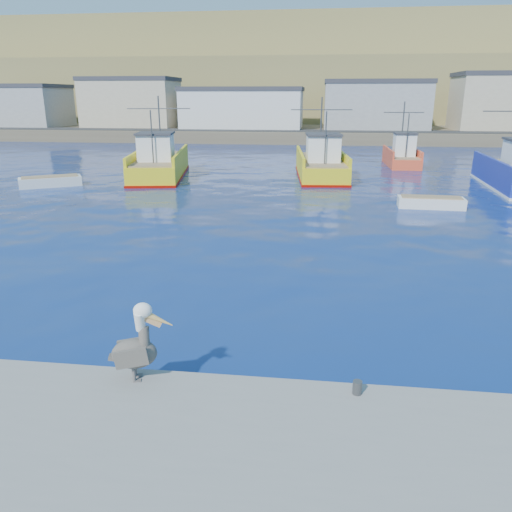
{
  "coord_description": "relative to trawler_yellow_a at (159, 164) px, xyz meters",
  "views": [
    {
      "loc": [
        2.03,
        -12.73,
        6.51
      ],
      "look_at": [
        0.04,
        3.01,
        1.39
      ],
      "focal_mm": 35.0,
      "sensor_mm": 36.0,
      "label": 1
    }
  ],
  "objects": [
    {
      "name": "trawler_yellow_a",
      "position": [
        0.0,
        0.0,
        0.0
      ],
      "size": [
        5.66,
        11.85,
        6.52
      ],
      "color": "yellow",
      "rests_on": "ground"
    },
    {
      "name": "trawler_yellow_b",
      "position": [
        13.3,
        1.65,
        -0.04
      ],
      "size": [
        5.06,
        10.98,
        6.44
      ],
      "color": "yellow",
      "rests_on": "ground"
    },
    {
      "name": "ground",
      "position": [
        11.15,
        -27.62,
        -1.04
      ],
      "size": [
        260.0,
        260.0,
        0.0
      ],
      "primitive_type": "plane",
      "color": "#071157",
      "rests_on": "ground"
    },
    {
      "name": "pelican",
      "position": [
        9.36,
        -31.01,
        0.23
      ],
      "size": [
        1.47,
        0.79,
        1.81
      ],
      "color": "#595451",
      "rests_on": "dock"
    },
    {
      "name": "dock_bollards",
      "position": [
        11.75,
        -31.02,
        -0.39
      ],
      "size": [
        36.2,
        0.2,
        0.3
      ],
      "color": "#4C4C4C",
      "rests_on": "dock"
    },
    {
      "name": "boat_orange",
      "position": [
        21.01,
        9.52,
        -0.06
      ],
      "size": [
        3.77,
        7.22,
        5.93
      ],
      "color": "#EC4D2A",
      "rests_on": "ground"
    },
    {
      "name": "skiff_mid",
      "position": [
        19.96,
        -9.57,
        -0.78
      ],
      "size": [
        3.93,
        1.55,
        0.84
      ],
      "color": "silver",
      "rests_on": "ground"
    },
    {
      "name": "far_shore",
      "position": [
        11.15,
        81.58,
        7.93
      ],
      "size": [
        200.0,
        81.0,
        24.0
      ],
      "color": "brown",
      "rests_on": "ground"
    },
    {
      "name": "skiff_left",
      "position": [
        -6.73,
        -5.43,
        -0.74
      ],
      "size": [
        4.51,
        3.56,
        0.95
      ],
      "color": "silver",
      "rests_on": "ground"
    }
  ]
}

